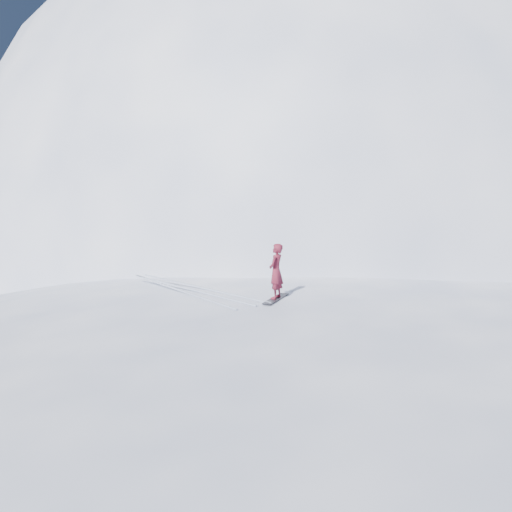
# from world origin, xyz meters

# --- Properties ---
(ground) EXTENTS (400.00, 400.00, 0.00)m
(ground) POSITION_xyz_m (0.00, 0.00, 0.00)
(ground) COLOR white
(ground) RESTS_ON ground
(near_ridge) EXTENTS (36.00, 28.00, 4.80)m
(near_ridge) POSITION_xyz_m (1.00, 3.00, 0.00)
(near_ridge) COLOR white
(near_ridge) RESTS_ON ground
(summit_peak) EXTENTS (60.00, 56.00, 56.00)m
(summit_peak) POSITION_xyz_m (22.00, 26.00, 0.00)
(summit_peak) COLOR white
(summit_peak) RESTS_ON ground
(peak_shoulder) EXTENTS (28.00, 24.00, 18.00)m
(peak_shoulder) POSITION_xyz_m (10.00, 20.00, 0.00)
(peak_shoulder) COLOR white
(peak_shoulder) RESTS_ON ground
(wind_bumps) EXTENTS (16.00, 14.40, 1.00)m
(wind_bumps) POSITION_xyz_m (-0.56, 2.12, 0.00)
(wind_bumps) COLOR white
(wind_bumps) RESTS_ON ground
(snowboard) EXTENTS (1.33, 0.97, 0.02)m
(snowboard) POSITION_xyz_m (-0.20, 2.93, 2.41)
(snowboard) COLOR black
(snowboard) RESTS_ON near_ridge
(snowboarder) EXTENTS (0.67, 0.61, 1.54)m
(snowboarder) POSITION_xyz_m (-0.20, 2.93, 3.19)
(snowboarder) COLOR maroon
(snowboarder) RESTS_ON snowboard
(board_tracks) EXTENTS (1.73, 5.98, 0.04)m
(board_tracks) POSITION_xyz_m (-1.65, 5.53, 2.42)
(board_tracks) COLOR silver
(board_tracks) RESTS_ON ground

